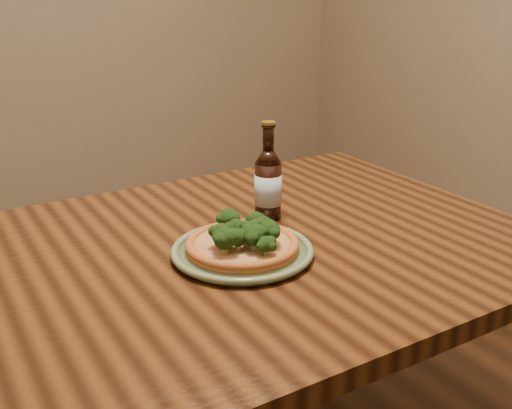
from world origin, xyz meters
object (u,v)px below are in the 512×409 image
table (160,306)px  beer_bottle (268,183)px  pizza (243,241)px  plate (242,251)px

table → beer_bottle: bearing=16.2°
pizza → beer_bottle: size_ratio=1.00×
plate → pizza: size_ratio=1.26×
table → plate: bearing=-19.8°
beer_bottle → table: bearing=-179.4°
plate → pizza: (0.00, -0.00, 0.02)m
table → pizza: 0.21m
table → beer_bottle: beer_bottle is taller
plate → pizza: pizza is taller
plate → pizza: 0.02m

